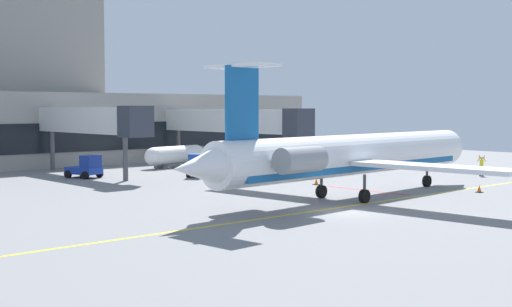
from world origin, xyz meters
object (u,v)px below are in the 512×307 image
(regional_jet, at_px, (349,155))
(fuel_tank, at_px, (176,155))
(baggage_tug, at_px, (199,166))
(marshaller, at_px, (482,165))
(pushback_tractor, at_px, (86,168))

(regional_jet, distance_m, fuel_tank, 29.70)
(baggage_tug, height_order, fuel_tank, fuel_tank)
(baggage_tug, relative_size, marshaller, 1.91)
(fuel_tank, bearing_deg, marshaller, -59.53)
(pushback_tractor, bearing_deg, marshaller, -39.01)
(pushback_tractor, xyz_separation_m, fuel_tank, (12.45, 3.80, 0.35))
(regional_jet, height_order, fuel_tank, regional_jet)
(regional_jet, xyz_separation_m, pushback_tractor, (-6.43, 25.23, -2.09))
(baggage_tug, xyz_separation_m, fuel_tank, (4.30, 9.72, 0.32))
(baggage_tug, bearing_deg, pushback_tractor, 144.03)
(fuel_tank, distance_m, marshaller, 30.77)
(pushback_tractor, xyz_separation_m, marshaller, (28.05, -22.72, 0.04))
(fuel_tank, bearing_deg, baggage_tug, -113.86)
(regional_jet, height_order, pushback_tractor, regional_jet)
(regional_jet, xyz_separation_m, baggage_tug, (1.72, 19.32, -2.07))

